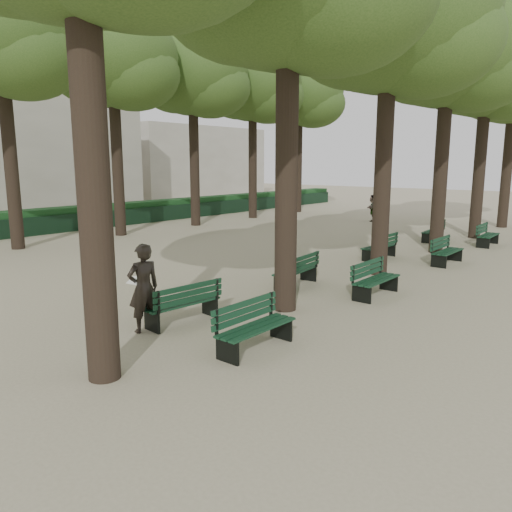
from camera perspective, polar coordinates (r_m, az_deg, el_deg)
The scene contains 22 objects.
ground at distance 11.00m, azimuth -12.56°, elevation -8.03°, with size 120.00×120.00×0.00m, color tan.
tree_central_2 at distance 16.41m, azimuth 15.09°, elevation 25.05°, with size 6.00×6.00×9.95m.
tree_central_3 at distance 20.92m, azimuth 21.22°, elevation 21.48°, with size 6.00×6.00×9.95m.
tree_central_4 at distance 25.62m, azimuth 24.97°, elevation 19.09°, with size 6.00×6.00×9.95m.
tree_far_1 at distance 22.82m, azimuth -27.26°, elevation 21.35°, with size 6.00×6.00×10.45m.
tree_far_2 at distance 25.28m, azimuth -16.12°, elevation 20.90°, with size 6.00×6.00×10.45m.
tree_far_3 at distance 28.42m, azimuth -7.28°, elevation 20.03°, with size 6.00×6.00×10.45m.
tree_far_4 at distance 32.03m, azimuth -0.39°, elevation 19.04°, with size 6.00×6.00×10.45m.
tree_far_5 at distance 35.98m, azimuth 4.98°, elevation 18.08°, with size 6.00×6.00×10.45m.
bench_left_0 at distance 11.10m, azimuth -8.43°, elevation -6.25°, with size 0.75×1.85×0.92m.
bench_left_1 at distance 14.26m, azimuth 4.57°, elevation -2.37°, with size 0.77×1.85×0.92m.
bench_left_2 at distance 18.78m, azimuth 13.88°, elevation 0.52°, with size 0.63×1.82×0.92m.
bench_left_3 at distance 23.71m, azimuth 19.55°, elevation 2.27°, with size 0.70×1.84×0.92m.
bench_right_0 at distance 9.46m, azimuth 0.00°, elevation -9.15°, with size 0.59×1.81×0.92m.
bench_right_1 at distance 13.51m, azimuth 13.55°, elevation -3.36°, with size 0.58×1.80×0.92m.
bench_right_2 at distance 18.49m, azimuth 21.00°, elevation -0.04°, with size 0.59×1.81×0.92m.
bench_right_3 at distance 23.24m, azimuth 24.97°, elevation 1.73°, with size 0.63×1.82×0.92m.
man_with_map at distance 10.54m, azimuth -12.73°, elevation -3.59°, with size 0.71×0.81×1.86m.
pedestrian_e at distance 30.68m, azimuth 13.25°, elevation 5.37°, with size 1.48×0.32×1.60m, color #262628.
fence at distance 29.19m, azimuth -13.85°, elevation 4.40°, with size 0.08×42.00×0.90m, color black.
hedge at distance 29.74m, azimuth -14.68°, elevation 4.76°, with size 1.20×42.00×1.20m, color #17421D.
building_far at distance 55.01m, azimuth -9.38°, elevation 10.54°, with size 12.00×16.00×7.00m, color #B7B2A3.
Camera 1 is at (8.28, -6.35, 3.48)m, focal length 35.00 mm.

